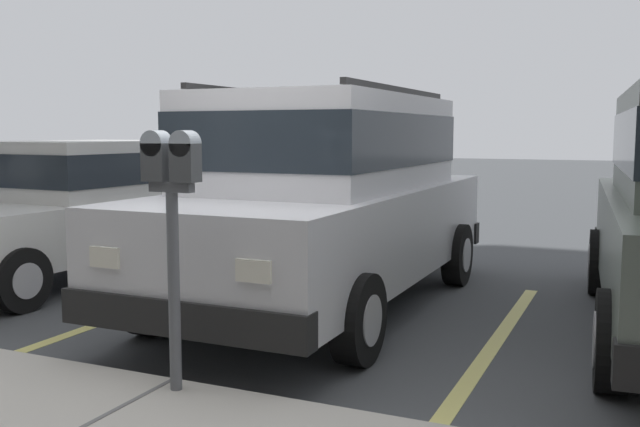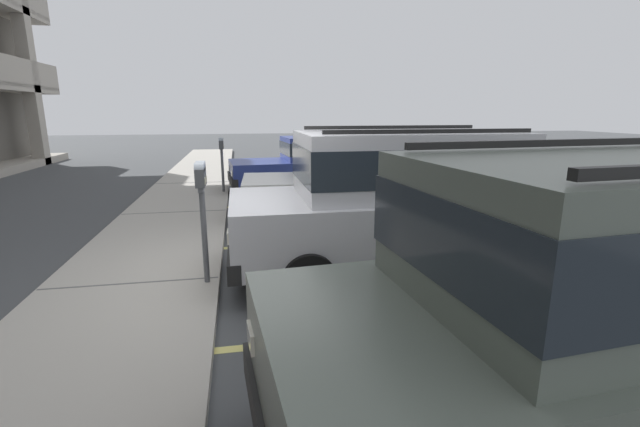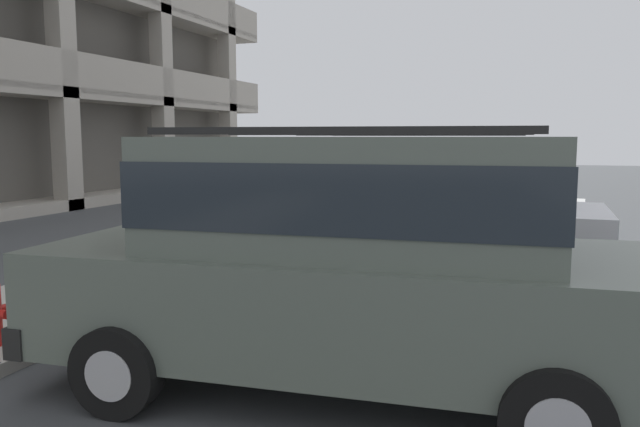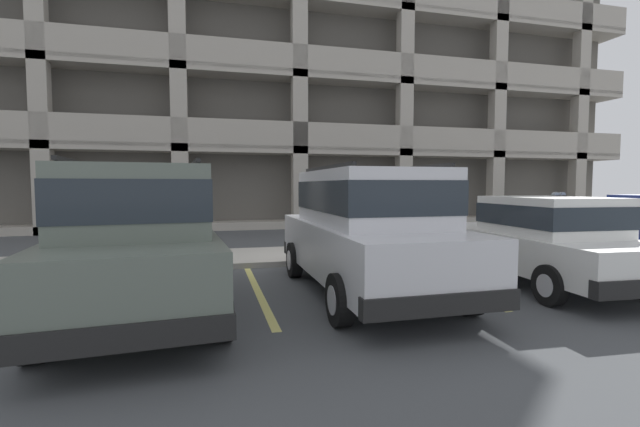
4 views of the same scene
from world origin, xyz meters
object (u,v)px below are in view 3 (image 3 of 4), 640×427
at_px(parking_meter_far, 353,170).
at_px(silver_suv, 411,206).
at_px(blue_coupe, 463,188).
at_px(parking_meter_near, 217,188).
at_px(dark_hatchback, 456,203).
at_px(red_sedan, 350,253).

bearing_deg(parking_meter_far, silver_suv, -156.88).
bearing_deg(silver_suv, blue_coupe, 1.44).
bearing_deg(parking_meter_near, dark_hatchback, -39.94).
height_order(red_sedan, blue_coupe, red_sedan).
bearing_deg(red_sedan, parking_meter_near, 38.50).
xyz_separation_m(blue_coupe, parking_meter_far, (-0.34, 2.52, 0.38)).
distance_m(blue_coupe, parking_meter_far, 2.57).
bearing_deg(dark_hatchback, parking_meter_near, 143.36).
xyz_separation_m(blue_coupe, parking_meter_near, (-6.77, 2.54, 0.44)).
height_order(dark_hatchback, blue_coupe, same).
xyz_separation_m(red_sedan, parking_meter_far, (9.57, 2.88, 0.11)).
distance_m(dark_hatchback, blue_coupe, 3.40).
bearing_deg(silver_suv, parking_meter_far, 23.30).
distance_m(silver_suv, blue_coupe, 6.58).
relative_size(dark_hatchback, blue_coupe, 0.99).
bearing_deg(dark_hatchback, parking_meter_far, 45.96).
bearing_deg(blue_coupe, parking_meter_near, 154.60).
xyz_separation_m(parking_meter_near, parking_meter_far, (6.43, -0.03, -0.06)).
bearing_deg(parking_meter_far, blue_coupe, -82.20).
relative_size(silver_suv, parking_meter_near, 3.12).
relative_size(silver_suv, parking_meter_far, 3.31).
xyz_separation_m(dark_hatchback, blue_coupe, (3.39, 0.29, 0.00)).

